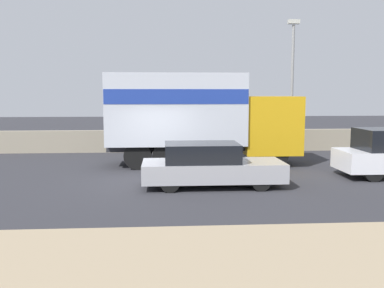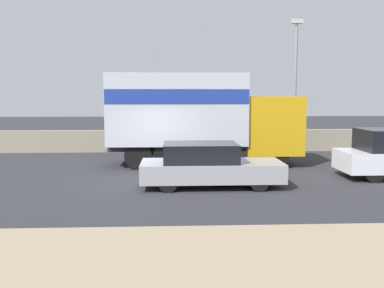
{
  "view_description": "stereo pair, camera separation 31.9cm",
  "coord_description": "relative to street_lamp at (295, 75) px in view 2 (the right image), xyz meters",
  "views": [
    {
      "loc": [
        0.09,
        -14.14,
        2.88
      ],
      "look_at": [
        1.12,
        0.94,
        1.09
      ],
      "focal_mm": 40.0,
      "sensor_mm": 36.0,
      "label": 1
    },
    {
      "loc": [
        0.41,
        -14.16,
        2.88
      ],
      "look_at": [
        1.12,
        0.94,
        1.09
      ],
      "focal_mm": 40.0,
      "sensor_mm": 36.0,
      "label": 2
    }
  ],
  "objects": [
    {
      "name": "ground_plane",
      "position": [
        -6.47,
        -6.74,
        -3.76
      ],
      "size": [
        80.0,
        80.0,
        0.0
      ],
      "primitive_type": "plane",
      "color": "#2D2D33"
    },
    {
      "name": "dirt_shoulder_foreground",
      "position": [
        -6.47,
        -14.16,
        -3.74
      ],
      "size": [
        60.0,
        4.42,
        0.04
      ],
      "color": "#9E896B",
      "rests_on": "ground_plane"
    },
    {
      "name": "stone_wall_backdrop",
      "position": [
        -6.47,
        0.3,
        -3.22
      ],
      "size": [
        60.0,
        0.35,
        1.08
      ],
      "color": "gray",
      "rests_on": "ground_plane"
    },
    {
      "name": "street_lamp",
      "position": [
        0.0,
        0.0,
        0.0
      ],
      "size": [
        0.56,
        0.28,
        6.44
      ],
      "color": "gray",
      "rests_on": "ground_plane"
    },
    {
      "name": "box_truck",
      "position": [
        -5.09,
        -3.74,
        -1.66
      ],
      "size": [
        7.63,
        2.47,
        3.66
      ],
      "color": "gold",
      "rests_on": "ground_plane"
    },
    {
      "name": "car_hatchback",
      "position": [
        -4.94,
        -7.85,
        -3.09
      ],
      "size": [
        4.36,
        1.71,
        1.36
      ],
      "color": "#9E9EA3",
      "rests_on": "ground_plane"
    },
    {
      "name": "pedestrian",
      "position": [
        -0.19,
        -0.34,
        -2.92
      ],
      "size": [
        0.35,
        0.35,
        1.62
      ],
      "color": "#1E1E2D",
      "rests_on": "ground_plane"
    }
  ]
}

